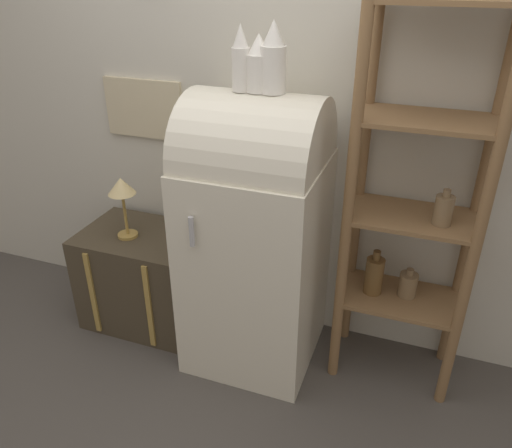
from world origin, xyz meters
TOP-DOWN VIEW (x-y plane):
  - ground_plane at (0.00, 0.00)m, footprint 12.00×12.00m
  - wall_back at (-0.00, 0.57)m, footprint 7.00×0.09m
  - refrigerator at (-0.00, 0.23)m, footprint 0.63×0.67m
  - suitcase_trunk at (-0.71, 0.27)m, footprint 0.65×0.49m
  - shelf_unit at (0.71, 0.35)m, footprint 0.59×0.36m
  - vase_left at (-0.07, 0.23)m, footprint 0.08×0.08m
  - vase_center at (0.01, 0.25)m, footprint 0.11×0.11m
  - vase_right at (0.07, 0.24)m, footprint 0.11×0.11m
  - desk_lamp at (-0.75, 0.22)m, footprint 0.15×0.15m

SIDE VIEW (x-z plane):
  - ground_plane at x=0.00m, z-range 0.00..0.00m
  - suitcase_trunk at x=-0.71m, z-range 0.00..0.58m
  - refrigerator at x=0.00m, z-range 0.03..1.46m
  - desk_lamp at x=-0.75m, z-range 0.68..1.02m
  - shelf_unit at x=0.71m, z-range 0.07..1.87m
  - wall_back at x=0.00m, z-range 0.00..2.70m
  - vase_center at x=0.01m, z-range 1.42..1.66m
  - vase_left at x=-0.07m, z-range 1.42..1.69m
  - vase_right at x=0.07m, z-range 1.42..1.71m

